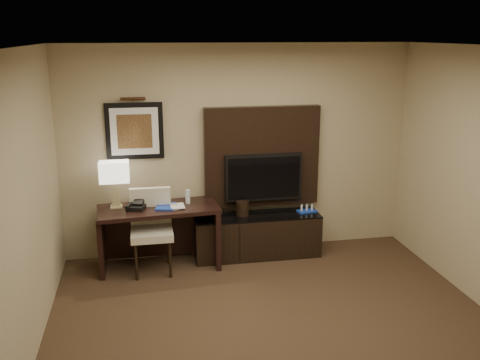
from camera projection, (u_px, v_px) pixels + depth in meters
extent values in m
cube|color=#372618|center=(288.00, 353.00, 4.88)|extent=(4.50, 5.00, 0.01)
cube|color=silver|center=(296.00, 48.00, 4.16)|extent=(4.50, 5.00, 0.01)
cube|color=tan|center=(238.00, 150.00, 6.89)|extent=(4.50, 0.01, 2.70)
cube|color=tan|center=(11.00, 230.00, 4.12)|extent=(0.01, 5.00, 2.70)
cube|color=black|center=(160.00, 237.00, 6.58)|extent=(1.49, 0.73, 0.77)
cube|color=black|center=(257.00, 235.00, 6.93)|extent=(1.62, 0.46, 0.56)
cube|color=black|center=(262.00, 157.00, 6.91)|extent=(1.50, 0.12, 1.30)
cube|color=black|center=(263.00, 177.00, 6.88)|extent=(1.00, 0.08, 0.60)
cube|color=black|center=(135.00, 131.00, 6.56)|extent=(0.70, 0.04, 0.70)
cylinder|color=#3B2112|center=(133.00, 99.00, 6.41)|extent=(0.04, 0.04, 0.30)
cube|color=#18369E|center=(166.00, 206.00, 6.48)|extent=(0.27, 0.33, 0.02)
imported|color=#C1B398|center=(170.00, 199.00, 6.42)|extent=(0.17, 0.03, 0.23)
cylinder|color=white|center=(188.00, 197.00, 6.59)|extent=(0.07, 0.07, 0.17)
cylinder|color=black|center=(242.00, 208.00, 6.83)|extent=(0.21, 0.21, 0.19)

